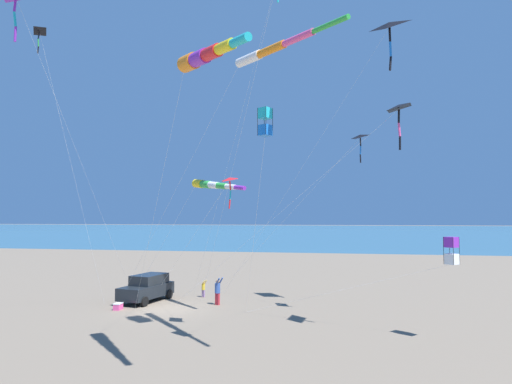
{
  "coord_description": "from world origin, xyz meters",
  "views": [
    {
      "loc": [
        26.4,
        10.78,
        5.91
      ],
      "look_at": [
        4.57,
        6.74,
        7.22
      ],
      "focal_mm": 30.0,
      "sensor_mm": 36.0,
      "label": 1
    }
  ],
  "objects_px": {
    "cooler_box": "(118,306)",
    "person_adult_flyer": "(218,290)",
    "kite_delta_striped_overhead": "(359,138)",
    "kite_delta_teal_far_right": "(229,181)",
    "kite_delta_long_streamer_right": "(40,34)",
    "kite_box_red_high_left": "(265,123)",
    "kite_windsock_green_low_center": "(211,185)",
    "kite_windsock_checkered_midright": "(269,50)",
    "kite_box_yellow_midlevel": "(451,251)",
    "person_child_green_jacket": "(203,288)",
    "kite_delta_magenta_far_left": "(398,109)",
    "kite_delta_rainbow_low_near": "(389,26)",
    "kite_windsock_small_distant": "(203,57)",
    "parked_car": "(147,288)"
  },
  "relations": [
    {
      "from": "cooler_box",
      "to": "kite_delta_magenta_far_left",
      "type": "height_order",
      "value": "kite_delta_magenta_far_left"
    },
    {
      "from": "person_adult_flyer",
      "to": "kite_windsock_checkered_midright",
      "type": "xyz_separation_m",
      "value": [
        9.35,
        4.99,
        12.51
      ]
    },
    {
      "from": "cooler_box",
      "to": "kite_delta_teal_far_right",
      "type": "relative_size",
      "value": 0.07
    },
    {
      "from": "kite_delta_striped_overhead",
      "to": "kite_delta_long_streamer_right",
      "type": "xyz_separation_m",
      "value": [
        4.1,
        -18.42,
        6.04
      ]
    },
    {
      "from": "kite_delta_magenta_far_left",
      "to": "kite_box_red_high_left",
      "type": "height_order",
      "value": "kite_delta_magenta_far_left"
    },
    {
      "from": "kite_windsock_small_distant",
      "to": "kite_delta_striped_overhead",
      "type": "bearing_deg",
      "value": 149.52
    },
    {
      "from": "kite_windsock_small_distant",
      "to": "kite_box_red_high_left",
      "type": "distance_m",
      "value": 3.95
    },
    {
      "from": "kite_windsock_green_low_center",
      "to": "kite_delta_magenta_far_left",
      "type": "distance_m",
      "value": 12.69
    },
    {
      "from": "kite_delta_long_streamer_right",
      "to": "kite_delta_striped_overhead",
      "type": "bearing_deg",
      "value": 102.55
    },
    {
      "from": "kite_delta_magenta_far_left",
      "to": "kite_delta_striped_overhead",
      "type": "distance_m",
      "value": 4.39
    },
    {
      "from": "parked_car",
      "to": "cooler_box",
      "type": "height_order",
      "value": "parked_car"
    },
    {
      "from": "kite_delta_striped_overhead",
      "to": "kite_delta_teal_far_right",
      "type": "distance_m",
      "value": 8.64
    },
    {
      "from": "person_adult_flyer",
      "to": "kite_delta_magenta_far_left",
      "type": "xyz_separation_m",
      "value": [
        6.37,
        10.99,
        10.28
      ]
    },
    {
      "from": "parked_car",
      "to": "kite_delta_teal_far_right",
      "type": "xyz_separation_m",
      "value": [
        7.1,
        7.7,
        6.84
      ]
    },
    {
      "from": "parked_car",
      "to": "kite_delta_rainbow_low_near",
      "type": "relative_size",
      "value": 0.25
    },
    {
      "from": "person_adult_flyer",
      "to": "kite_windsock_small_distant",
      "type": "relative_size",
      "value": 0.14
    },
    {
      "from": "person_adult_flyer",
      "to": "kite_delta_rainbow_low_near",
      "type": "distance_m",
      "value": 20.29
    },
    {
      "from": "kite_delta_rainbow_low_near",
      "to": "kite_box_red_high_left",
      "type": "bearing_deg",
      "value": -35.17
    },
    {
      "from": "person_child_green_jacket",
      "to": "kite_delta_striped_overhead",
      "type": "distance_m",
      "value": 15.68
    },
    {
      "from": "kite_delta_magenta_far_left",
      "to": "kite_delta_rainbow_low_near",
      "type": "height_order",
      "value": "kite_delta_rainbow_low_near"
    },
    {
      "from": "kite_delta_striped_overhead",
      "to": "kite_box_red_high_left",
      "type": "relative_size",
      "value": 1.06
    },
    {
      "from": "kite_box_red_high_left",
      "to": "kite_delta_long_streamer_right",
      "type": "bearing_deg",
      "value": -104.9
    },
    {
      "from": "kite_delta_long_streamer_right",
      "to": "person_child_green_jacket",
      "type": "bearing_deg",
      "value": 140.8
    },
    {
      "from": "kite_delta_long_streamer_right",
      "to": "kite_windsock_checkered_midright",
      "type": "relative_size",
      "value": 1.1
    },
    {
      "from": "kite_box_yellow_midlevel",
      "to": "cooler_box",
      "type": "bearing_deg",
      "value": -100.98
    },
    {
      "from": "parked_car",
      "to": "kite_windsock_green_low_center",
      "type": "xyz_separation_m",
      "value": [
        1.49,
        5.09,
        7.08
      ]
    },
    {
      "from": "kite_windsock_small_distant",
      "to": "kite_box_red_high_left",
      "type": "bearing_deg",
      "value": 146.45
    },
    {
      "from": "cooler_box",
      "to": "person_adult_flyer",
      "type": "bearing_deg",
      "value": 114.1
    },
    {
      "from": "kite_delta_long_streamer_right",
      "to": "kite_box_red_high_left",
      "type": "relative_size",
      "value": 1.6
    },
    {
      "from": "kite_windsock_green_low_center",
      "to": "kite_windsock_checkered_midright",
      "type": "distance_m",
      "value": 11.08
    },
    {
      "from": "cooler_box",
      "to": "kite_delta_long_streamer_right",
      "type": "xyz_separation_m",
      "value": [
        3.85,
        -3.25,
        16.45
      ]
    },
    {
      "from": "cooler_box",
      "to": "kite_windsock_small_distant",
      "type": "height_order",
      "value": "kite_windsock_small_distant"
    },
    {
      "from": "kite_delta_long_streamer_right",
      "to": "kite_box_red_high_left",
      "type": "xyz_separation_m",
      "value": [
        3.73,
        14.02,
        -6.66
      ]
    },
    {
      "from": "kite_windsock_green_low_center",
      "to": "cooler_box",
      "type": "bearing_deg",
      "value": -76.11
    },
    {
      "from": "parked_car",
      "to": "kite_windsock_small_distant",
      "type": "bearing_deg",
      "value": 31.74
    },
    {
      "from": "kite_windsock_green_low_center",
      "to": "kite_delta_rainbow_low_near",
      "type": "bearing_deg",
      "value": 90.3
    },
    {
      "from": "person_child_green_jacket",
      "to": "cooler_box",
      "type": "bearing_deg",
      "value": -38.45
    },
    {
      "from": "kite_delta_magenta_far_left",
      "to": "kite_delta_striped_overhead",
      "type": "xyz_separation_m",
      "value": [
        -4.0,
        -1.67,
        -0.66
      ]
    },
    {
      "from": "kite_windsock_checkered_midright",
      "to": "person_adult_flyer",
      "type": "bearing_deg",
      "value": -151.92
    },
    {
      "from": "cooler_box",
      "to": "kite_box_red_high_left",
      "type": "distance_m",
      "value": 16.41
    },
    {
      "from": "kite_windsock_green_low_center",
      "to": "kite_delta_striped_overhead",
      "type": "bearing_deg",
      "value": 82.99
    },
    {
      "from": "parked_car",
      "to": "kite_delta_magenta_far_left",
      "type": "xyz_separation_m",
      "value": [
        6.65,
        16.21,
        10.33
      ]
    },
    {
      "from": "parked_car",
      "to": "person_child_green_jacket",
      "type": "distance_m",
      "value": 4.09
    },
    {
      "from": "kite_windsock_green_low_center",
      "to": "kite_delta_striped_overhead",
      "type": "height_order",
      "value": "kite_delta_striped_overhead"
    },
    {
      "from": "person_child_green_jacket",
      "to": "kite_delta_magenta_far_left",
      "type": "distance_m",
      "value": 18.83
    },
    {
      "from": "kite_windsock_green_low_center",
      "to": "kite_delta_long_streamer_right",
      "type": "relative_size",
      "value": 0.59
    },
    {
      "from": "kite_delta_long_streamer_right",
      "to": "kite_box_red_high_left",
      "type": "bearing_deg",
      "value": 75.1
    },
    {
      "from": "kite_delta_striped_overhead",
      "to": "kite_delta_long_streamer_right",
      "type": "distance_m",
      "value": 19.82
    },
    {
      "from": "kite_box_yellow_midlevel",
      "to": "kite_delta_rainbow_low_near",
      "type": "height_order",
      "value": "kite_delta_rainbow_low_near"
    },
    {
      "from": "kite_windsock_green_low_center",
      "to": "kite_delta_striped_overhead",
      "type": "distance_m",
      "value": 9.87
    }
  ]
}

